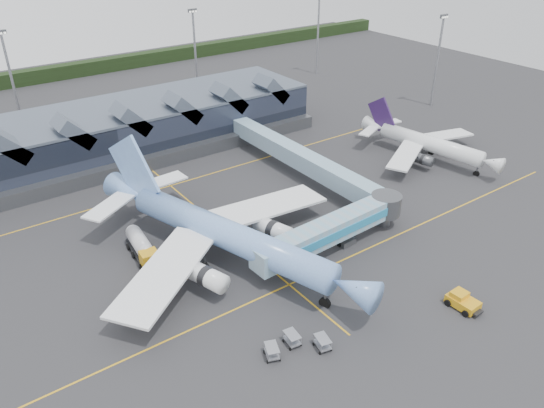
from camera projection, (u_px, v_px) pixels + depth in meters
ground at (256, 257)px, 77.54m from camera, size 260.00×260.00×0.00m
taxi_stripes at (221, 228)px, 84.61m from camera, size 120.00×60.00×0.01m
tree_line_far at (44, 75)px, 154.40m from camera, size 260.00×4.00×4.00m
terminal at (102, 135)px, 106.08m from camera, size 90.00×22.25×12.52m
light_masts at (180, 61)px, 126.54m from camera, size 132.40×42.56×22.45m
main_airliner at (220, 232)px, 75.13m from camera, size 39.93×47.01×15.44m
regional_jet at (426, 143)px, 106.52m from camera, size 27.90×30.74×10.56m
jet_bridge at (340, 226)px, 78.12m from camera, size 28.05×5.41×5.54m
fuel_truck at (141, 246)px, 76.83m from camera, size 3.53×9.79×3.25m
pushback_tug at (463, 301)px, 67.50m from camera, size 3.00×4.58×1.98m
baggage_carts at (296, 344)px, 60.96m from camera, size 7.60×4.97×1.52m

